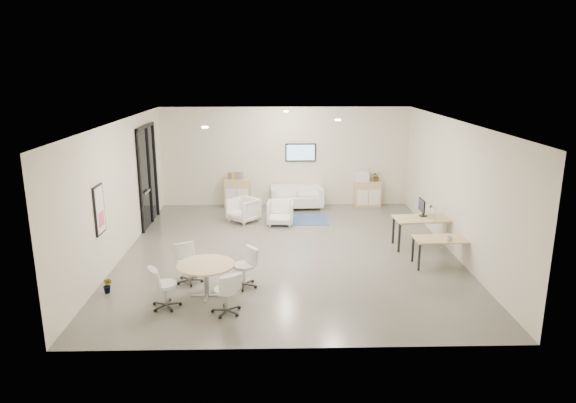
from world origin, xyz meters
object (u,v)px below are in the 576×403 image
(sideboard_left, at_px, (237,193))
(sideboard_right, at_px, (368,194))
(armchair_right, at_px, (280,212))
(round_table, at_px, (206,268))
(desk_rear, at_px, (425,221))
(armchair_left, at_px, (243,209))
(desk_front, at_px, (442,241))
(loveseat, at_px, (297,198))

(sideboard_left, height_order, sideboard_right, sideboard_left)
(sideboard_left, relative_size, sideboard_right, 1.10)
(armchair_right, distance_m, round_table, 5.05)
(armchair_right, distance_m, desk_rear, 4.15)
(armchair_left, xyz_separation_m, armchair_right, (1.08, -0.32, -0.01))
(desk_rear, bearing_deg, desk_front, -92.47)
(sideboard_left, distance_m, desk_front, 7.28)
(armchair_right, bearing_deg, sideboard_left, 128.62)
(round_table, bearing_deg, loveseat, 72.68)
(desk_rear, bearing_deg, sideboard_left, 135.50)
(sideboard_right, xyz_separation_m, round_table, (-4.38, -6.78, 0.18))
(sideboard_left, distance_m, armchair_left, 1.66)
(sideboard_left, bearing_deg, armchair_right, -54.93)
(sideboard_right, xyz_separation_m, loveseat, (-2.33, -0.19, -0.08))
(desk_rear, bearing_deg, round_table, -157.07)
(armchair_left, xyz_separation_m, desk_rear, (4.67, -2.39, 0.31))
(sideboard_right, bearing_deg, desk_front, -81.71)
(sideboard_right, height_order, round_table, sideboard_right)
(sideboard_left, relative_size, desk_rear, 0.59)
(loveseat, xyz_separation_m, desk_rear, (3.03, -3.84, 0.36))
(sideboard_left, distance_m, round_table, 6.77)
(sideboard_left, relative_size, armchair_right, 1.23)
(sideboard_left, relative_size, loveseat, 0.55)
(armchair_left, height_order, armchair_right, armchair_left)
(loveseat, xyz_separation_m, armchair_right, (-0.55, -1.78, 0.04))
(desk_front, relative_size, round_table, 1.14)
(sideboard_right, xyz_separation_m, armchair_right, (-2.88, -1.97, -0.04))
(loveseat, relative_size, armchair_left, 2.20)
(armchair_right, height_order, round_table, armchair_right)
(desk_front, bearing_deg, sideboard_left, 131.70)
(armchair_right, bearing_deg, sideboard_right, 37.85)
(sideboard_right, height_order, desk_rear, sideboard_right)
(sideboard_left, xyz_separation_m, loveseat, (1.93, -0.18, -0.12))
(sideboard_left, bearing_deg, round_table, -91.10)
(armchair_left, distance_m, armchair_right, 1.13)
(sideboard_right, bearing_deg, loveseat, -175.36)
(armchair_right, xyz_separation_m, desk_front, (3.65, -3.31, 0.22))
(loveseat, distance_m, desk_rear, 4.91)
(desk_front, bearing_deg, armchair_right, 135.86)
(desk_front, bearing_deg, round_table, -165.63)
(sideboard_left, bearing_deg, armchair_left, -79.85)
(loveseat, relative_size, desk_front, 1.31)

